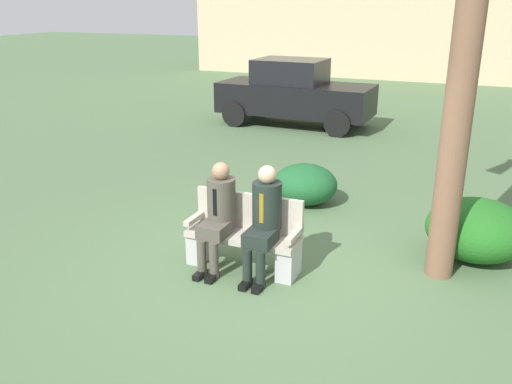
# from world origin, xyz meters

# --- Properties ---
(ground_plane) EXTENTS (80.00, 80.00, 0.00)m
(ground_plane) POSITION_xyz_m (0.00, 0.00, 0.00)
(ground_plane) COLOR #4F6B46
(park_bench) EXTENTS (1.37, 0.44, 0.90)m
(park_bench) POSITION_xyz_m (-0.31, 0.05, 0.40)
(park_bench) COLOR #B7AD9E
(park_bench) RESTS_ON ground
(seated_man_left) EXTENTS (0.34, 0.72, 1.30)m
(seated_man_left) POSITION_xyz_m (-0.59, -0.07, 0.73)
(seated_man_left) COLOR #4C473D
(seated_man_left) RESTS_ON ground
(seated_man_right) EXTENTS (0.34, 0.72, 1.33)m
(seated_man_right) POSITION_xyz_m (-0.01, -0.07, 0.74)
(seated_man_right) COLOR #1E2823
(seated_man_right) RESTS_ON ground
(shrub_near_bench) EXTENTS (1.23, 1.13, 0.77)m
(shrub_near_bench) POSITION_xyz_m (2.24, 1.40, 0.39)
(shrub_near_bench) COLOR #22671F
(shrub_near_bench) RESTS_ON ground
(shrub_mid_lawn) EXTENTS (1.02, 0.94, 0.64)m
(shrub_mid_lawn) POSITION_xyz_m (-0.33, 2.42, 0.32)
(shrub_mid_lawn) COLOR #1C572B
(shrub_mid_lawn) RESTS_ON ground
(parked_car_near) EXTENTS (3.94, 1.78, 1.68)m
(parked_car_near) POSITION_xyz_m (-2.42, 7.80, 0.84)
(parked_car_near) COLOR black
(parked_car_near) RESTS_ON ground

